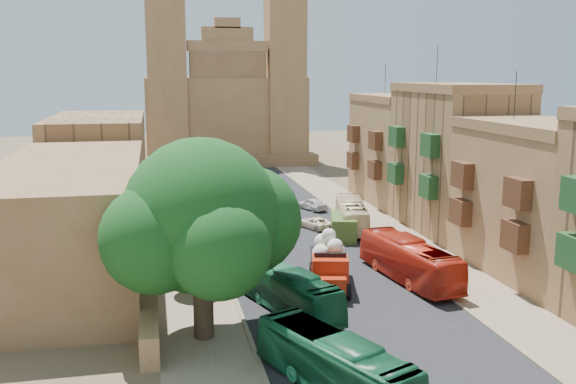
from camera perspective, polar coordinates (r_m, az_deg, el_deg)
name	(u,v)px	position (r m, az deg, el deg)	size (l,w,h in m)	color
ground	(387,351)	(35.95, 8.82, -13.82)	(260.00, 260.00, 0.00)	brown
road_surface	(280,224)	(63.44, -0.74, -2.90)	(14.00, 140.00, 0.01)	black
sidewalk_east	(371,220)	(65.89, 7.40, -2.48)	(5.00, 140.00, 0.01)	#7E6952
sidewalk_west	(183,229)	(62.36, -9.35, -3.28)	(5.00, 140.00, 0.01)	#7E6952
kerb_east	(348,221)	(65.11, 5.32, -2.55)	(0.25, 140.00, 0.12)	#7E6952
kerb_west	(209,227)	(62.50, -7.06, -3.14)	(0.25, 140.00, 0.12)	#7E6952
townhouse_b	(541,198)	(50.83, 21.57, -0.51)	(9.00, 14.00, 14.90)	olive
townhouse_c	(455,157)	(62.63, 14.65, 3.00)	(9.00, 14.00, 17.40)	olive
townhouse_d	(400,148)	(75.41, 9.90, 3.84)	(9.00, 14.00, 15.90)	olive
west_wall	(150,250)	(52.42, -12.16, -5.03)	(1.00, 40.00, 1.80)	olive
west_building_low	(72,218)	(50.06, -18.62, -2.19)	(10.00, 28.00, 8.40)	brown
west_building_mid	(99,161)	(75.43, -16.44, 2.68)	(10.00, 22.00, 10.00)	olive
church	(224,104)	(109.93, -5.71, 7.76)	(28.00, 22.50, 36.30)	olive
ficus_tree	(203,221)	(35.56, -7.56, -2.59)	(11.38, 10.47, 11.38)	#37291B
street_tree_a	(186,246)	(44.13, -9.03, -4.79)	(3.09, 3.09, 4.76)	#37291B
street_tree_b	(179,211)	(55.81, -9.67, -1.63)	(3.04, 3.04, 4.68)	#37291B
street_tree_c	(174,187)	(67.59, -10.09, 0.45)	(3.02, 3.02, 4.64)	#37291B
street_tree_d	(171,165)	(79.35, -10.40, 2.34)	(3.57, 3.57, 5.48)	#37291B
red_truck	(329,263)	(44.99, 3.68, -6.30)	(3.99, 7.11, 3.95)	red
olive_pickup	(343,227)	(58.36, 4.94, -3.11)	(3.38, 5.42, 2.08)	#425C22
bus_green_south	(335,364)	(31.05, 4.19, -15.00)	(2.31, 9.88, 2.75)	#18613B
bus_green_north	(288,290)	(40.66, -0.01, -8.70)	(2.27, 9.71, 2.70)	#135532
bus_red_east	(409,260)	(47.10, 10.72, -5.98)	(2.53, 10.79, 3.01)	red
bus_cream_east	(352,215)	(61.63, 5.67, -2.01)	(2.37, 10.14, 2.83)	beige
car_blue_a	(258,274)	(46.13, -2.64, -7.27)	(1.52, 3.79, 1.29)	#5485C1
car_white_a	(253,208)	(68.57, -3.14, -1.42)	(1.19, 3.43, 1.13)	silver
car_cream	(315,223)	(61.84, 2.38, -2.74)	(1.84, 3.99, 1.11)	#FCE8C3
car_dkblue	(243,194)	(76.58, -4.01, -0.14)	(1.66, 4.07, 1.18)	#1A1F51
car_white_b	(312,204)	(70.00, 2.18, -1.08)	(1.57, 3.91, 1.33)	silver
car_blue_b	(216,178)	(87.95, -6.46, 1.20)	(1.24, 3.56, 1.17)	#4E95C3
pedestrian_a	(436,272)	(47.23, 13.06, -6.96)	(0.56, 0.37, 1.53)	black
pedestrian_c	(439,262)	(49.67, 13.30, -6.06)	(0.95, 0.39, 1.61)	#38383C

